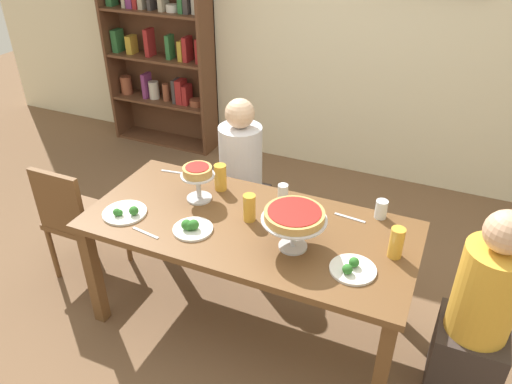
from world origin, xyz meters
The scene contains 20 objects.
ground_plane centered at (0.00, 0.00, 0.00)m, with size 12.00×12.00×0.00m, color brown.
rear_partition centered at (0.00, 2.20, 1.40)m, with size 8.00×0.12×2.80m, color beige.
dining_table centered at (0.00, 0.00, 0.65)m, with size 1.83×0.83×0.74m.
bookshelf centered at (-1.85, 2.01, 1.17)m, with size 1.10×0.30×2.21m.
diner_head_east centered at (1.23, 0.00, 0.49)m, with size 0.34×0.34×1.15m.
diner_far_left centered at (-0.39, 0.72, 0.49)m, with size 0.34×0.34×1.15m.
chair_head_west centered at (-1.21, -0.06, 0.49)m, with size 0.40×0.40×0.87m.
deep_dish_pizza_stand centered at (0.29, -0.10, 0.92)m, with size 0.33×0.33×0.22m.
personal_pizza_stand centered at (-0.38, 0.11, 0.90)m, with size 0.20×0.20×0.22m.
salad_plate_near_diner centered at (-0.68, -0.20, 0.75)m, with size 0.25×0.25×0.07m.
salad_plate_far_diner centered at (0.62, -0.16, 0.76)m, with size 0.23×0.23×0.06m.
salad_plate_spare centered at (-0.26, -0.18, 0.76)m, with size 0.22×0.22×0.07m.
beer_glass_amber_tall centered at (-0.01, 0.04, 0.82)m, with size 0.07×0.07×0.16m, color gold.
beer_glass_amber_short centered at (-0.31, 0.27, 0.82)m, with size 0.07×0.07×0.17m, color gold.
beer_glass_amber_spare centered at (0.79, 0.04, 0.82)m, with size 0.07×0.07×0.17m, color gold.
water_glass_clear_near centered at (0.08, 0.32, 0.79)m, with size 0.06×0.06×0.09m, color white.
water_glass_clear_far centered at (0.65, 0.35, 0.79)m, with size 0.07×0.07×0.11m, color white.
cutlery_fork_near centered at (-0.68, 0.33, 0.74)m, with size 0.18×0.02×0.01m, color silver.
cutlery_knife_near centered at (0.50, 0.28, 0.74)m, with size 0.18×0.02×0.01m, color silver.
cutlery_fork_far centered at (-0.47, -0.30, 0.74)m, with size 0.18×0.02×0.01m, color silver.
Camera 1 is at (0.93, -2.02, 2.33)m, focal length 34.71 mm.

